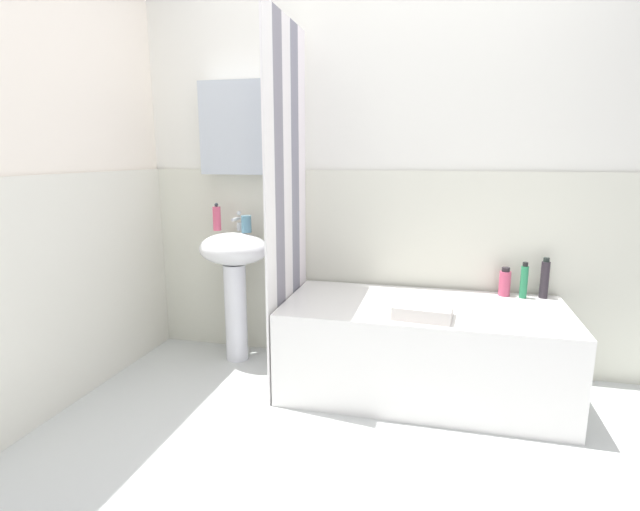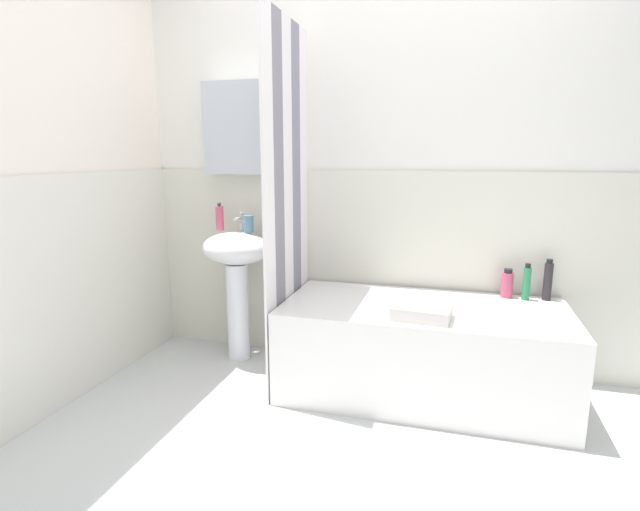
{
  "view_description": "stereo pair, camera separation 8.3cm",
  "coord_description": "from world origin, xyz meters",
  "px_view_note": "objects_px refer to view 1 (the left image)",
  "views": [
    {
      "loc": [
        0.3,
        -1.72,
        1.29
      ],
      "look_at": [
        -0.32,
        0.84,
        0.75
      ],
      "focal_mm": 27.41,
      "sensor_mm": 36.0,
      "label": 1
    },
    {
      "loc": [
        0.38,
        -1.69,
        1.29
      ],
      "look_at": [
        -0.32,
        0.84,
        0.75
      ],
      "focal_mm": 27.41,
      "sensor_mm": 36.0,
      "label": 2
    }
  ],
  "objects_px": {
    "conditioner_bottle": "(524,281)",
    "shampoo_bottle": "(505,282)",
    "bathtub": "(422,349)",
    "soap_dispenser": "(217,218)",
    "lotion_bottle": "(545,279)",
    "towel_folded": "(423,311)",
    "toothbrush_cup": "(246,224)",
    "sink": "(234,268)"
  },
  "relations": [
    {
      "from": "soap_dispenser",
      "to": "bathtub",
      "type": "bearing_deg",
      "value": -10.48
    },
    {
      "from": "toothbrush_cup",
      "to": "shampoo_bottle",
      "type": "distance_m",
      "value": 1.56
    },
    {
      "from": "sink",
      "to": "conditioner_bottle",
      "type": "bearing_deg",
      "value": 3.35
    },
    {
      "from": "soap_dispenser",
      "to": "conditioner_bottle",
      "type": "distance_m",
      "value": 1.87
    },
    {
      "from": "soap_dispenser",
      "to": "towel_folded",
      "type": "relative_size",
      "value": 0.62
    },
    {
      "from": "shampoo_bottle",
      "to": "towel_folded",
      "type": "relative_size",
      "value": 0.59
    },
    {
      "from": "soap_dispenser",
      "to": "shampoo_bottle",
      "type": "xyz_separation_m",
      "value": [
        1.75,
        0.05,
        -0.32
      ]
    },
    {
      "from": "toothbrush_cup",
      "to": "bathtub",
      "type": "bearing_deg",
      "value": -10.7
    },
    {
      "from": "soap_dispenser",
      "to": "conditioner_bottle",
      "type": "bearing_deg",
      "value": 0.84
    },
    {
      "from": "soap_dispenser",
      "to": "lotion_bottle",
      "type": "distance_m",
      "value": 1.98
    },
    {
      "from": "toothbrush_cup",
      "to": "towel_folded",
      "type": "bearing_deg",
      "value": -20.86
    },
    {
      "from": "sink",
      "to": "toothbrush_cup",
      "type": "height_order",
      "value": "toothbrush_cup"
    },
    {
      "from": "conditioner_bottle",
      "to": "lotion_bottle",
      "type": "bearing_deg",
      "value": 13.23
    },
    {
      "from": "lotion_bottle",
      "to": "conditioner_bottle",
      "type": "bearing_deg",
      "value": -166.77
    },
    {
      "from": "soap_dispenser",
      "to": "bathtub",
      "type": "height_order",
      "value": "soap_dispenser"
    },
    {
      "from": "soap_dispenser",
      "to": "toothbrush_cup",
      "type": "bearing_deg",
      "value": -9.36
    },
    {
      "from": "sink",
      "to": "lotion_bottle",
      "type": "xyz_separation_m",
      "value": [
        1.82,
        0.13,
        0.01
      ]
    },
    {
      "from": "toothbrush_cup",
      "to": "towel_folded",
      "type": "relative_size",
      "value": 0.37
    },
    {
      "from": "lotion_bottle",
      "to": "towel_folded",
      "type": "height_order",
      "value": "lotion_bottle"
    },
    {
      "from": "bathtub",
      "to": "conditioner_bottle",
      "type": "relative_size",
      "value": 7.26
    },
    {
      "from": "toothbrush_cup",
      "to": "lotion_bottle",
      "type": "height_order",
      "value": "toothbrush_cup"
    },
    {
      "from": "conditioner_bottle",
      "to": "shampoo_bottle",
      "type": "distance_m",
      "value": 0.1
    },
    {
      "from": "sink",
      "to": "shampoo_bottle",
      "type": "xyz_separation_m",
      "value": [
        1.61,
        0.12,
        -0.03
      ]
    },
    {
      "from": "conditioner_bottle",
      "to": "shampoo_bottle",
      "type": "height_order",
      "value": "conditioner_bottle"
    },
    {
      "from": "soap_dispenser",
      "to": "conditioner_bottle",
      "type": "relative_size",
      "value": 0.84
    },
    {
      "from": "conditioner_bottle",
      "to": "toothbrush_cup",
      "type": "bearing_deg",
      "value": -177.82
    },
    {
      "from": "soap_dispenser",
      "to": "lotion_bottle",
      "type": "bearing_deg",
      "value": 1.56
    },
    {
      "from": "soap_dispenser",
      "to": "toothbrush_cup",
      "type": "height_order",
      "value": "soap_dispenser"
    },
    {
      "from": "soap_dispenser",
      "to": "shampoo_bottle",
      "type": "height_order",
      "value": "soap_dispenser"
    },
    {
      "from": "sink",
      "to": "towel_folded",
      "type": "relative_size",
      "value": 2.92
    },
    {
      "from": "towel_folded",
      "to": "shampoo_bottle",
      "type": "bearing_deg",
      "value": 48.94
    },
    {
      "from": "soap_dispenser",
      "to": "towel_folded",
      "type": "xyz_separation_m",
      "value": [
        1.31,
        -0.45,
        -0.37
      ]
    },
    {
      "from": "bathtub",
      "to": "conditioner_bottle",
      "type": "bearing_deg",
      "value": 26.62
    },
    {
      "from": "lotion_bottle",
      "to": "towel_folded",
      "type": "bearing_deg",
      "value": -141.97
    },
    {
      "from": "soap_dispenser",
      "to": "lotion_bottle",
      "type": "xyz_separation_m",
      "value": [
        1.95,
        0.05,
        -0.29
      ]
    },
    {
      "from": "lotion_bottle",
      "to": "toothbrush_cup",
      "type": "bearing_deg",
      "value": -177.1
    },
    {
      "from": "conditioner_bottle",
      "to": "soap_dispenser",
      "type": "bearing_deg",
      "value": -179.16
    },
    {
      "from": "bathtub",
      "to": "towel_folded",
      "type": "distance_m",
      "value": 0.35
    },
    {
      "from": "sink",
      "to": "lotion_bottle",
      "type": "distance_m",
      "value": 1.82
    },
    {
      "from": "shampoo_bottle",
      "to": "sink",
      "type": "bearing_deg",
      "value": -175.64
    },
    {
      "from": "toothbrush_cup",
      "to": "shampoo_bottle",
      "type": "xyz_separation_m",
      "value": [
        1.53,
        0.09,
        -0.3
      ]
    },
    {
      "from": "shampoo_bottle",
      "to": "toothbrush_cup",
      "type": "bearing_deg",
      "value": -176.82
    }
  ]
}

